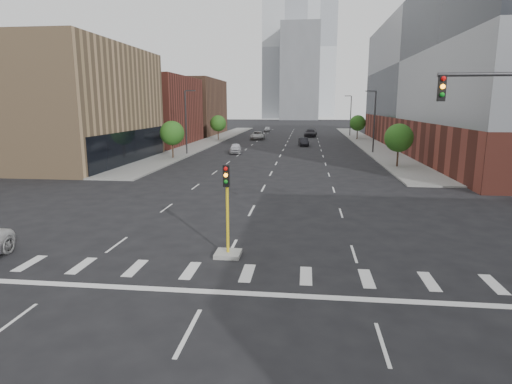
% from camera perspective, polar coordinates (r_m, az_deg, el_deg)
% --- Properties ---
extents(ground, '(400.00, 400.00, 0.00)m').
position_cam_1_polar(ground, '(12.81, -11.56, -22.24)').
color(ground, black).
rests_on(ground, ground).
extents(sidewalk_left_far, '(5.00, 92.00, 0.15)m').
position_cam_1_polar(sidewalk_left_far, '(86.37, -5.83, 6.86)').
color(sidewalk_left_far, gray).
rests_on(sidewalk_left_far, ground).
extents(sidewalk_right_far, '(5.00, 92.00, 0.15)m').
position_cam_1_polar(sidewalk_right_far, '(85.12, 14.44, 6.49)').
color(sidewalk_right_far, gray).
rests_on(sidewalk_right_far, ground).
extents(building_left_mid, '(20.00, 24.00, 14.00)m').
position_cam_1_polar(building_left_mid, '(58.91, -25.63, 10.39)').
color(building_left_mid, tan).
rests_on(building_left_mid, ground).
extents(building_left_far_a, '(20.00, 22.00, 12.00)m').
position_cam_1_polar(building_left_far_a, '(82.17, -15.84, 10.39)').
color(building_left_far_a, brown).
rests_on(building_left_far_a, ground).
extents(building_left_far_b, '(20.00, 24.00, 13.00)m').
position_cam_1_polar(building_left_far_b, '(106.68, -10.48, 11.08)').
color(building_left_far_b, brown).
rests_on(building_left_far_b, ground).
extents(building_right_main, '(24.00, 70.00, 22.00)m').
position_cam_1_polar(building_right_main, '(74.81, 27.72, 13.29)').
color(building_right_main, brown).
rests_on(building_right_main, ground).
extents(tower_left, '(22.00, 22.00, 70.00)m').
position_cam_1_polar(tower_left, '(232.04, 3.94, 18.46)').
color(tower_left, '#B2B7BC').
rests_on(tower_left, ground).
extents(tower_right, '(20.00, 20.00, 80.00)m').
position_cam_1_polar(tower_right, '(272.14, 8.38, 18.41)').
color(tower_right, '#B2B7BC').
rests_on(tower_right, ground).
extents(tower_mid, '(18.00, 18.00, 44.00)m').
position_cam_1_polar(tower_mid, '(210.62, 5.87, 15.58)').
color(tower_mid, slate).
rests_on(tower_mid, ground).
extents(median_traffic_signal, '(1.20, 1.20, 4.40)m').
position_cam_1_polar(median_traffic_signal, '(20.30, -3.80, -5.95)').
color(median_traffic_signal, '#999993').
rests_on(median_traffic_signal, ground).
extents(streetlight_right_a, '(1.60, 0.22, 9.07)m').
position_cam_1_polar(streetlight_right_a, '(65.83, 15.45, 9.37)').
color(streetlight_right_a, '#2D2D30').
rests_on(streetlight_right_a, ground).
extents(streetlight_right_b, '(1.60, 0.22, 9.07)m').
position_cam_1_polar(streetlight_right_b, '(100.56, 12.46, 10.13)').
color(streetlight_right_b, '#2D2D30').
rests_on(streetlight_right_b, ground).
extents(streetlight_left, '(1.60, 0.22, 9.07)m').
position_cam_1_polar(streetlight_left, '(62.45, -9.26, 9.53)').
color(streetlight_left, '#2D2D30').
rests_on(streetlight_left, ground).
extents(tree_left_near, '(3.20, 3.20, 4.85)m').
position_cam_1_polar(tree_left_near, '(57.91, -11.13, 7.71)').
color(tree_left_near, '#382619').
rests_on(tree_left_near, ground).
extents(tree_left_far, '(3.20, 3.20, 4.85)m').
position_cam_1_polar(tree_left_far, '(86.93, -5.08, 9.10)').
color(tree_left_far, '#382619').
rests_on(tree_left_far, ground).
extents(tree_right_near, '(3.20, 3.20, 4.85)m').
position_cam_1_polar(tree_right_near, '(51.27, 18.51, 6.86)').
color(tree_right_near, '#382619').
rests_on(tree_right_near, ground).
extents(tree_right_far, '(3.20, 3.20, 4.85)m').
position_cam_1_polar(tree_right_far, '(90.74, 13.41, 8.94)').
color(tree_right_far, '#382619').
rests_on(tree_right_far, ground).
extents(car_near_left, '(2.24, 4.50, 1.47)m').
position_cam_1_polar(car_near_left, '(63.69, -2.74, 5.85)').
color(car_near_left, silver).
rests_on(car_near_left, ground).
extents(car_mid_right, '(1.95, 4.39, 1.40)m').
position_cam_1_polar(car_mid_right, '(75.71, 6.35, 6.67)').
color(car_mid_right, black).
rests_on(car_mid_right, ground).
extents(car_far_left, '(2.86, 5.98, 1.65)m').
position_cam_1_polar(car_far_left, '(89.23, 0.23, 7.55)').
color(car_far_left, '#B1B1B1').
rests_on(car_far_left, ground).
extents(car_deep_right, '(3.07, 6.12, 1.71)m').
position_cam_1_polar(car_deep_right, '(97.13, 7.30, 7.81)').
color(car_deep_right, black).
rests_on(car_deep_right, ground).
extents(car_distant, '(1.81, 4.08, 1.36)m').
position_cam_1_polar(car_distant, '(115.34, 1.53, 8.39)').
color(car_distant, silver).
rests_on(car_distant, ground).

